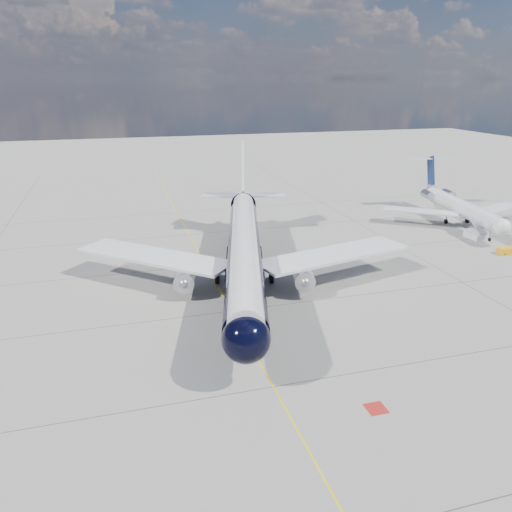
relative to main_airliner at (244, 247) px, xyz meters
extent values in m
plane|color=#99968E|center=(-3.54, 12.24, -4.69)|extent=(320.00, 320.00, 0.00)
cube|color=yellow|center=(-3.54, 7.24, -4.68)|extent=(0.16, 160.00, 0.01)
cube|color=maroon|center=(3.26, -27.76, -4.68)|extent=(1.60, 1.60, 0.01)
cylinder|color=black|center=(-0.36, -1.41, -0.21)|extent=(14.05, 40.27, 4.05)
sphere|color=black|center=(-5.69, -22.07, -0.21)|extent=(4.94, 4.94, 4.05)
cone|color=black|center=(5.90, 22.87, 0.43)|extent=(5.79, 8.24, 4.05)
cylinder|color=silver|center=(-0.36, -1.41, 0.81)|extent=(13.72, 42.11, 3.16)
cube|color=black|center=(-5.74, -22.27, 0.38)|extent=(2.80, 1.88, 0.59)
cube|color=silver|center=(-10.81, 2.94, -1.17)|extent=(18.71, 17.76, 0.34)
cube|color=silver|center=(10.88, -2.66, -1.17)|extent=(21.16, 9.98, 0.34)
cube|color=black|center=(-0.36, -1.41, -1.70)|extent=(7.00, 11.45, 1.07)
cylinder|color=#B9B9C0|center=(-7.61, -1.74, -2.40)|extent=(3.54, 5.35, 2.39)
cylinder|color=#B9B9C0|center=(5.82, -5.21, -2.40)|extent=(3.54, 5.35, 2.39)
sphere|color=gray|center=(-8.17, -3.91, -2.40)|extent=(1.43, 1.43, 1.17)
sphere|color=gray|center=(5.26, -7.38, -2.40)|extent=(1.43, 1.43, 1.17)
cube|color=silver|center=(-7.56, -1.54, -1.59)|extent=(1.08, 3.36, 1.17)
cube|color=silver|center=(5.87, -5.00, -1.59)|extent=(1.08, 3.36, 1.17)
cube|color=silver|center=(5.76, 22.35, 5.87)|extent=(2.02, 6.64, 9.10)
cube|color=silver|center=(5.90, 22.87, 1.29)|extent=(14.28, 6.77, 0.23)
cylinder|color=gray|center=(-4.76, -18.45, -3.36)|extent=(0.23, 0.23, 2.24)
cylinder|color=black|center=(-4.97, -18.40, -4.32)|extent=(0.37, 0.77, 0.75)
cylinder|color=black|center=(-4.55, -18.51, -4.32)|extent=(0.37, 0.77, 0.75)
cylinder|color=gray|center=(-3.27, 0.99, -3.25)|extent=(0.34, 0.34, 2.03)
cylinder|color=gray|center=(3.34, -0.71, -3.25)|extent=(0.34, 0.34, 2.03)
cylinder|color=black|center=(-3.42, 0.43, -4.10)|extent=(0.76, 1.26, 1.17)
cylinder|color=black|center=(-3.12, 1.56, -4.10)|extent=(0.76, 1.26, 1.17)
cylinder|color=black|center=(3.20, -1.28, -4.10)|extent=(0.76, 1.26, 1.17)
cylinder|color=black|center=(3.49, -0.14, -4.10)|extent=(0.76, 1.26, 1.17)
cylinder|color=silver|center=(43.08, 14.75, -1.59)|extent=(6.21, 22.17, 2.70)
sphere|color=silver|center=(41.15, 2.89, -1.59)|extent=(3.10, 3.10, 2.70)
cone|color=silver|center=(45.41, 29.08, -1.18)|extent=(3.47, 5.38, 2.70)
cube|color=black|center=(41.13, 2.79, -1.18)|extent=(1.92, 1.18, 0.45)
cube|color=silver|center=(36.32, 16.86, -2.19)|extent=(11.90, 10.13, 0.22)
cube|color=silver|center=(50.16, 14.61, -2.19)|extent=(12.88, 7.06, 0.22)
cylinder|color=#B9B9C0|center=(42.45, 23.98, -1.18)|extent=(2.00, 3.40, 1.50)
cylinder|color=#B9B9C0|center=(46.60, 23.30, -1.18)|extent=(2.00, 3.40, 1.50)
cube|color=silver|center=(42.94, 23.90, -1.18)|extent=(1.25, 1.74, 0.18)
cube|color=silver|center=(46.11, 23.39, -1.18)|extent=(1.25, 1.74, 0.18)
cube|color=#0A1D4B|center=(45.17, 27.60, 2.57)|extent=(0.91, 4.19, 6.14)
cube|color=silver|center=(45.27, 28.19, 4.97)|extent=(8.23, 3.26, 0.16)
cylinder|color=gray|center=(41.55, 5.36, -3.74)|extent=(0.18, 0.18, 1.70)
cylinder|color=black|center=(41.55, 5.36, -4.39)|extent=(0.27, 0.62, 0.60)
cylinder|color=gray|center=(41.26, 16.06, -3.74)|extent=(0.23, 0.23, 1.70)
cylinder|color=gray|center=(45.21, 15.42, -3.74)|extent=(0.23, 0.23, 1.70)
cylinder|color=black|center=(41.26, 16.06, -4.27)|extent=(0.45, 0.88, 0.84)
cylinder|color=black|center=(45.21, 15.42, -4.27)|extent=(0.45, 0.88, 0.84)
cube|color=silver|center=(40.65, 7.45, -4.24)|extent=(2.65, 3.20, 0.90)
cube|color=#B9B9C0|center=(40.65, 7.45, -2.59)|extent=(1.54, 2.98, 2.08)
cylinder|color=gray|center=(40.05, 7.40, -2.38)|extent=(0.32, 2.83, 2.02)
cylinder|color=gray|center=(41.25, 7.51, -2.38)|extent=(0.32, 2.83, 2.02)
cube|color=orange|center=(39.71, -0.30, -4.20)|extent=(2.50, 1.46, 0.98)
cylinder|color=black|center=(38.92, -0.80, -4.44)|extent=(0.20, 0.50, 0.50)
cylinder|color=black|center=(38.91, 0.18, -4.44)|extent=(0.20, 0.50, 0.50)
cylinder|color=black|center=(40.50, 0.20, -4.44)|extent=(0.20, 0.50, 0.50)
camera|label=1|loc=(-14.82, -56.55, 19.62)|focal=35.00mm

